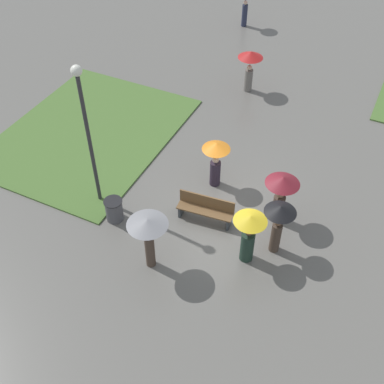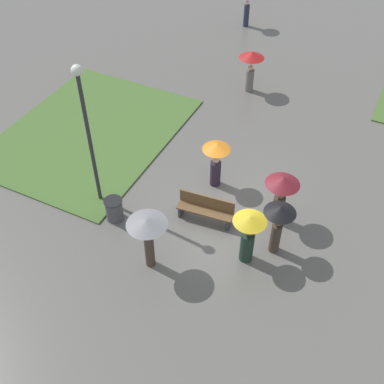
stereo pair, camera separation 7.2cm
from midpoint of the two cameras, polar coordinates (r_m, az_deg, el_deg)
The scene contains 12 objects.
ground_plane at distance 15.78m, azimuth 4.17°, elevation -2.16°, with size 90.00×90.00×0.00m, color #66635E.
lawn_patch_near at distance 19.24m, azimuth -11.88°, elevation 6.93°, with size 6.05×7.74×0.06m.
park_bench at distance 15.15m, azimuth 1.77°, elevation -1.95°, with size 1.84×0.60×0.90m.
lamp_post at distance 14.37m, azimuth -12.27°, elevation 8.11°, with size 0.32×0.32×4.99m.
trash_bin at distance 15.40m, azimuth -9.08°, elevation -2.06°, with size 0.59×0.59×0.79m.
crowd_person_orange at distance 15.86m, azimuth 3.01°, elevation 4.21°, with size 0.94×0.94×1.78m.
crowd_person_grey at distance 13.23m, azimuth -5.13°, elevation -4.55°, with size 1.15×1.15×1.91m.
crowd_person_yellow at distance 13.68m, azimuth 6.85°, elevation -4.87°, with size 0.96×0.96×1.80m.
crowd_person_maroon at distance 14.79m, azimuth 10.67°, elevation 0.15°, with size 1.06×1.06×1.81m.
crowd_person_black at distance 13.87m, azimuth 10.38°, elevation -3.25°, with size 0.93×0.93×1.86m.
lone_walker_far_path at distance 20.84m, azimuth 7.14°, elevation 15.02°, with size 1.05×1.05×1.83m.
lone_walker_mid_plaza at distance 26.50m, azimuth 6.68°, elevation 21.60°, with size 0.92×0.92×1.89m.
Camera 2 is at (3.81, -10.25, 11.37)m, focal length 45.00 mm.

